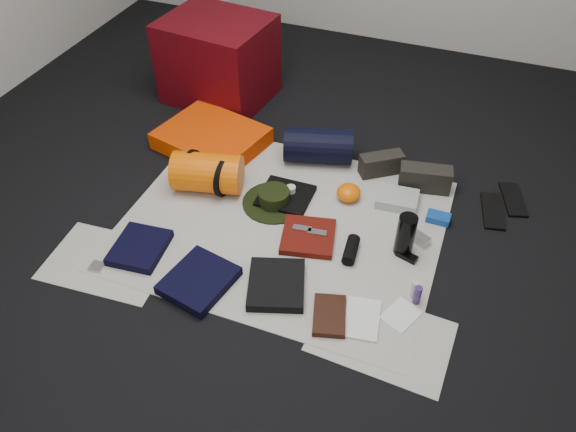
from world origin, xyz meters
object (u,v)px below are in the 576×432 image
(red_cabinet, at_px, (218,60))
(water_bottle, at_px, (405,235))
(sleeping_pad, at_px, (212,138))
(paperback_book, at_px, (329,315))
(stuff_sack, at_px, (207,173))
(compact_camera, at_px, (420,239))
(navy_duffel, at_px, (318,146))

(red_cabinet, xyz_separation_m, water_bottle, (1.47, -1.00, -0.15))
(sleeping_pad, relative_size, paperback_book, 2.66)
(paperback_book, bearing_deg, sleeping_pad, 121.82)
(water_bottle, height_order, paperback_book, water_bottle)
(stuff_sack, height_order, water_bottle, water_bottle)
(red_cabinet, bearing_deg, compact_camera, -23.80)
(sleeping_pad, bearing_deg, compact_camera, -15.14)
(stuff_sack, bearing_deg, navy_duffel, 43.44)
(compact_camera, height_order, paperback_book, compact_camera)
(water_bottle, bearing_deg, compact_camera, 55.63)
(navy_duffel, height_order, paperback_book, navy_duffel)
(compact_camera, xyz_separation_m, paperback_book, (-0.28, -0.61, -0.00))
(red_cabinet, height_order, paperback_book, red_cabinet)
(red_cabinet, height_order, navy_duffel, red_cabinet)
(red_cabinet, distance_m, sleeping_pad, 0.62)
(red_cabinet, distance_m, paperback_book, 1.98)
(compact_camera, relative_size, paperback_book, 0.44)
(sleeping_pad, distance_m, compact_camera, 1.39)
(stuff_sack, bearing_deg, compact_camera, 0.18)
(sleeping_pad, distance_m, paperback_book, 1.43)
(navy_duffel, bearing_deg, paperback_book, -84.86)
(navy_duffel, height_order, water_bottle, water_bottle)
(water_bottle, height_order, compact_camera, water_bottle)
(compact_camera, bearing_deg, red_cabinet, 176.12)
(red_cabinet, relative_size, water_bottle, 2.82)
(sleeping_pad, height_order, stuff_sack, stuff_sack)
(red_cabinet, distance_m, compact_camera, 1.80)
(red_cabinet, xyz_separation_m, compact_camera, (1.54, -0.91, -0.24))
(red_cabinet, bearing_deg, sleeping_pad, -63.09)
(red_cabinet, bearing_deg, stuff_sack, -61.55)
(paperback_book, bearing_deg, compact_camera, 49.47)
(red_cabinet, relative_size, compact_camera, 6.73)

